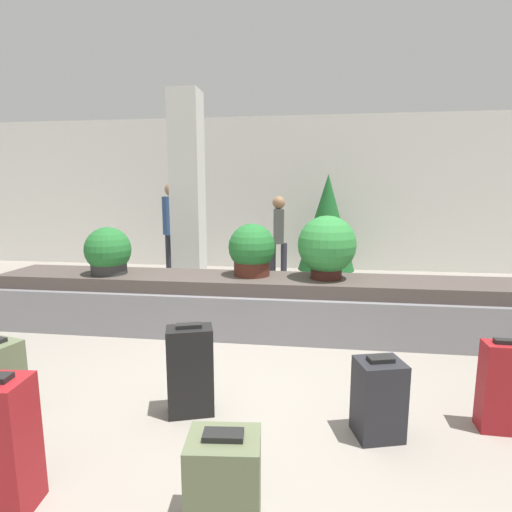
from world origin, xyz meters
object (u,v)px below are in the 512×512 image
Objects in this scene: pillar at (188,195)px; suitcase_2 at (379,398)px; traveler_1 at (278,233)px; suitcase_3 at (224,482)px; suitcase_4 at (501,387)px; potted_plant_0 at (327,247)px; potted_plant_1 at (108,252)px; suitcase_5 at (190,370)px; suitcase_6 at (1,445)px; potted_plant_2 at (252,250)px; traveler_0 at (173,222)px; decorated_tree at (327,223)px.

suitcase_2 is (2.43, -3.59, -1.32)m from pillar.
suitcase_3 is at bearing -3.57° from traveler_1.
suitcase_2 is at bearing 8.19° from traveler_1.
potted_plant_0 reaches higher than suitcase_4.
potted_plant_1 is at bearing 120.62° from suitcase_3.
traveler_1 is at bearing 52.51° from potted_plant_1.
suitcase_5 is 4.31m from traveler_1.
pillar is at bearing 89.34° from suitcase_6.
traveler_0 reaches higher than potted_plant_2.
suitcase_3 is at bearing -97.01° from decorated_tree.
suitcase_2 is 0.37× the size of traveler_1.
decorated_tree is at bearing 58.23° from suitcase_5.
suitcase_2 is 1.25m from suitcase_3.
potted_plant_0 is 0.46× the size of traveler_1.
suitcase_5 is at bearing -176.45° from suitcase_4.
suitcase_5 is at bearing 109.89° from suitcase_3.
suitcase_5 is 4.67m from traveler_0.
pillar reaches higher than decorated_tree.
pillar is at bearing -148.23° from decorated_tree.
suitcase_5 is (-1.36, 0.11, 0.07)m from suitcase_2.
suitcase_2 is at bearing -81.68° from potted_plant_0.
potted_plant_2 is 2.98m from traveler_0.
pillar is 4.37× the size of potted_plant_0.
suitcase_3 is at bearing -84.46° from potted_plant_2.
decorated_tree is (1.20, 4.88, 0.73)m from suitcase_5.
decorated_tree reaches higher than potted_plant_1.
traveler_1 is at bearing -144.14° from decorated_tree.
suitcase_6 is at bearing -16.20° from traveler_1.
potted_plant_2 is at bearing 66.46° from suitcase_5.
pillar is 2.03× the size of traveler_1.
pillar is at bearing -66.14° from traveler_1.
suitcase_2 is at bearing -100.35° from traveler_0.
suitcase_2 is at bearing 18.91° from suitcase_6.
potted_plant_0 is 2.49m from traveler_1.
suitcase_6 is at bearing -142.19° from suitcase_5.
traveler_1 is at bearing 85.99° from suitcase_3.
suitcase_2 is 0.85× the size of suitcase_4.
potted_plant_2 is (0.89, 2.98, 0.60)m from suitcase_6.
traveler_0 reaches higher than suitcase_3.
suitcase_3 is 3.52m from potted_plant_1.
suitcase_4 is 3.13m from suitcase_6.
suitcase_6 reaches higher than suitcase_3.
decorated_tree reaches higher than suitcase_2.
traveler_0 is 2.87m from decorated_tree.
traveler_0 is at bearing 123.88° from pillar.
potted_plant_1 is at bearing -131.74° from decorated_tree.
potted_plant_2 is at bearing 176.21° from potted_plant_0.
pillar reaches higher than suitcase_6.
suitcase_6 is 3.17m from potted_plant_2.
potted_plant_1 is at bearing -42.65° from traveler_1.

